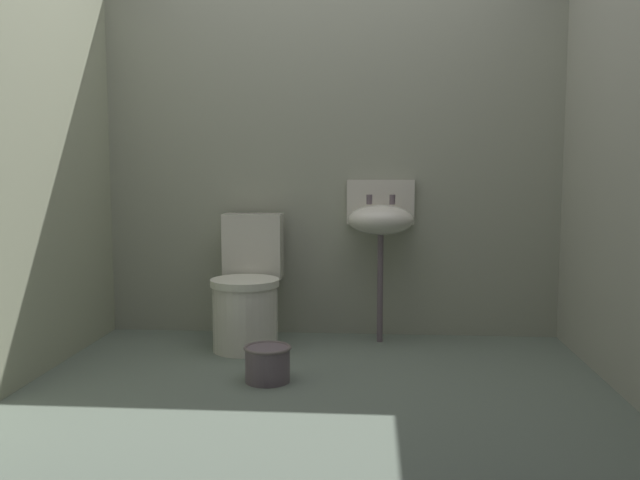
{
  "coord_description": "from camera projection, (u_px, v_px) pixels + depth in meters",
  "views": [
    {
      "loc": [
        0.25,
        -3.05,
        1.05
      ],
      "look_at": [
        0.0,
        0.3,
        0.7
      ],
      "focal_mm": 37.82,
      "sensor_mm": 36.0,
      "label": 1
    }
  ],
  "objects": [
    {
      "name": "ground_plane",
      "position": [
        315.0,
        403.0,
        3.16
      ],
      "size": [
        3.26,
        2.8,
        0.08
      ],
      "primitive_type": "cube",
      "color": "slate"
    },
    {
      "name": "wall_back",
      "position": [
        331.0,
        166.0,
        4.28
      ],
      "size": [
        3.26,
        0.1,
        2.15
      ],
      "primitive_type": "cube",
      "color": "#989B86",
      "rests_on": "ground"
    },
    {
      "name": "wall_left",
      "position": [
        12.0,
        165.0,
        3.25
      ],
      "size": [
        0.1,
        2.6,
        2.15
      ],
      "primitive_type": "cube",
      "color": "#999E80",
      "rests_on": "ground"
    },
    {
      "name": "toilet_near_wall",
      "position": [
        248.0,
        293.0,
        4.0
      ],
      "size": [
        0.4,
        0.59,
        0.78
      ],
      "rotation": [
        0.0,
        0.0,
        3.15
      ],
      "color": "silver",
      "rests_on": "ground"
    },
    {
      "name": "sink",
      "position": [
        381.0,
        219.0,
        4.08
      ],
      "size": [
        0.42,
        0.35,
        0.99
      ],
      "color": "#65575E",
      "rests_on": "ground"
    },
    {
      "name": "bucket",
      "position": [
        268.0,
        363.0,
        3.35
      ],
      "size": [
        0.24,
        0.24,
        0.18
      ],
      "color": "#65575E",
      "rests_on": "ground"
    }
  ]
}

